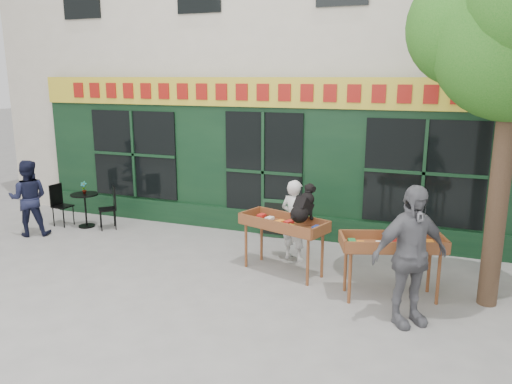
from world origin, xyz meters
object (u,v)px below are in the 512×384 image
at_px(book_cart_right, 392,247).
at_px(man_right, 410,256).
at_px(book_cart_center, 283,226).
at_px(bistro_table, 85,203).
at_px(woman, 294,220).
at_px(dog, 303,202).
at_px(man_left, 29,198).

xyz_separation_m(book_cart_right, man_right, (0.30, -0.75, 0.15)).
relative_size(book_cart_center, bistro_table, 2.13).
bearing_deg(bistro_table, book_cart_center, -10.86).
relative_size(woman, bistro_table, 1.98).
height_order(dog, woman, dog).
distance_m(book_cart_right, man_left, 7.52).
distance_m(dog, book_cart_right, 1.60).
bearing_deg(man_left, woman, 153.99).
distance_m(woman, man_right, 2.80).
bearing_deg(woman, book_cart_right, 168.56).
distance_m(book_cart_center, man_left, 5.66).
bearing_deg(man_right, man_left, 131.91).
relative_size(book_cart_center, man_right, 0.83).
height_order(woman, bistro_table, woman).
relative_size(dog, man_left, 0.37).
height_order(man_right, bistro_table, man_right).
distance_m(woman, book_cart_right, 2.12).
bearing_deg(book_cart_right, dog, 147.62).
height_order(bistro_table, man_left, man_left).
xyz_separation_m(book_cart_right, man_left, (-7.50, 0.45, -0.01)).
bearing_deg(woman, dog, 134.68).
xyz_separation_m(dog, book_cart_right, (1.49, -0.35, -0.47)).
height_order(book_cart_center, woman, woman).
distance_m(dog, bistro_table, 5.45).
bearing_deg(man_right, bistro_table, 124.19).
bearing_deg(book_cart_right, man_right, -87.56).
height_order(book_cart_right, bistro_table, book_cart_right).
xyz_separation_m(book_cart_center, bistro_table, (-4.96, 0.95, -0.28)).
xyz_separation_m(woman, book_cart_right, (1.84, -1.05, 0.07)).
height_order(dog, man_right, man_right).
relative_size(book_cart_right, bistro_table, 2.13).
bearing_deg(man_left, bistro_table, -159.92).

